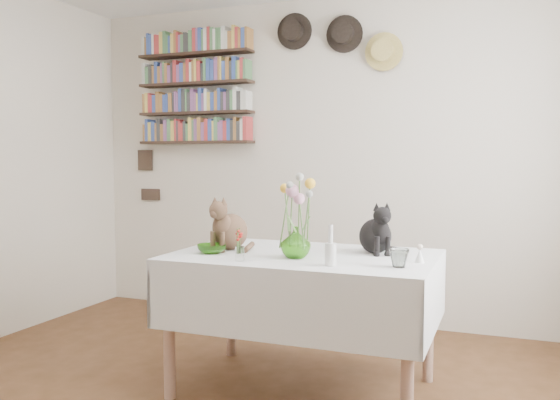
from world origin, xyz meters
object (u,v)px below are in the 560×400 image
at_px(flower_vase, 296,242).
at_px(black_cat, 375,227).
at_px(bookshelf_unit, 196,88).
at_px(dining_table, 304,288).
at_px(tabby_cat, 230,222).

bearing_deg(flower_vase, black_cat, 42.71).
bearing_deg(bookshelf_unit, flower_vase, -46.10).
height_order(dining_table, tabby_cat, tabby_cat).
bearing_deg(black_cat, dining_table, 176.76).
relative_size(dining_table, tabby_cat, 4.54).
relative_size(black_cat, bookshelf_unit, 0.29).
bearing_deg(black_cat, bookshelf_unit, 115.30).
relative_size(tabby_cat, flower_vase, 1.88).
xyz_separation_m(dining_table, black_cat, (0.35, 0.19, 0.33)).
relative_size(tabby_cat, black_cat, 1.07).
bearing_deg(dining_table, tabby_cat, 177.42).
bearing_deg(flower_vase, dining_table, 90.20).
bearing_deg(flower_vase, bookshelf_unit, 133.90).
bearing_deg(tabby_cat, flower_vase, -8.64).
height_order(black_cat, flower_vase, black_cat).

